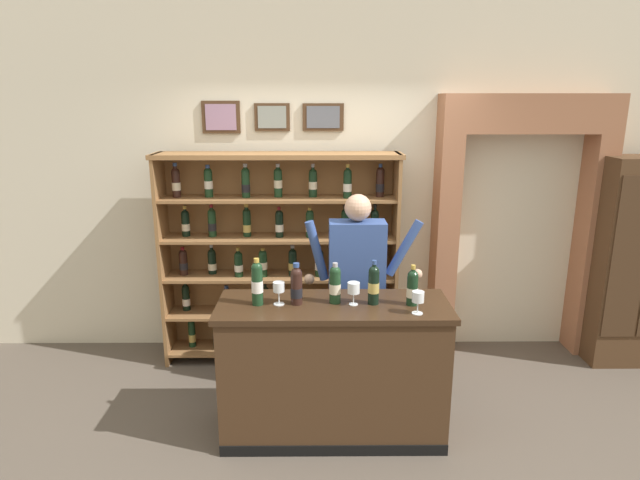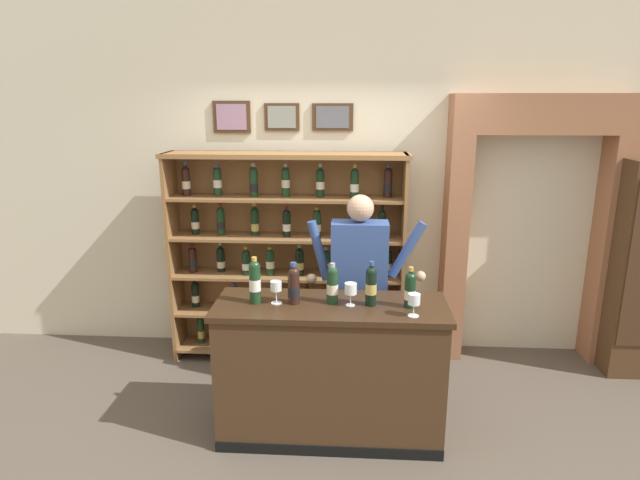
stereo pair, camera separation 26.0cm
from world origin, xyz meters
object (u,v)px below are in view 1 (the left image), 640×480
object	(u,v)px
wine_shelf	(280,252)
tasting_bottle_prosecco	(296,286)
wine_glass_center	(354,288)
shopkeeper	(357,274)
tasting_counter	(333,370)
tasting_bottle_bianco	(335,284)
tasting_bottle_grappa	(257,282)
wine_glass_left	(279,288)
side_cabinet	(631,262)
wine_glass_right	(418,298)
tasting_bottle_chianti	(374,284)
tasting_bottle_vin_santo	(412,287)

from	to	relation	value
wine_shelf	tasting_bottle_prosecco	xyz separation A→B (m)	(0.19, -1.19, 0.11)
wine_glass_center	wine_shelf	bearing A→B (deg)	115.56
shopkeeper	tasting_counter	bearing A→B (deg)	-111.12
shopkeeper	tasting_bottle_bianco	world-z (taller)	shopkeeper
tasting_bottle_grappa	wine_glass_left	xyz separation A→B (m)	(0.14, -0.00, -0.04)
side_cabinet	wine_glass_left	bearing A→B (deg)	-159.66
tasting_bottle_bianco	wine_glass_right	xyz separation A→B (m)	(0.53, -0.20, -0.03)
tasting_bottle_grappa	tasting_bottle_prosecco	size ratio (longest dim) A/B	1.12
tasting_bottle_chianti	wine_shelf	bearing A→B (deg)	120.88
tasting_bottle_chianti	tasting_bottle_bianco	bearing A→B (deg)	174.61
wine_glass_left	wine_glass_right	xyz separation A→B (m)	(0.91, -0.17, -0.01)
tasting_bottle_grappa	tasting_bottle_chianti	world-z (taller)	tasting_bottle_grappa
wine_shelf	tasting_counter	size ratio (longest dim) A/B	1.33
tasting_counter	shopkeeper	size ratio (longest dim) A/B	0.96
tasting_bottle_grappa	tasting_bottle_vin_santo	size ratio (longest dim) A/B	1.16
side_cabinet	tasting_bottle_prosecco	size ratio (longest dim) A/B	6.45
wine_glass_center	wine_glass_left	bearing A→B (deg)	178.89
tasting_bottle_grappa	wine_glass_right	distance (m)	1.07
tasting_bottle_vin_santo	tasting_bottle_chianti	bearing A→B (deg)	176.23
wine_shelf	tasting_bottle_grappa	distance (m)	1.21
wine_shelf	shopkeeper	distance (m)	0.93
tasting_bottle_grappa	tasting_bottle_bianco	distance (m)	0.53
tasting_bottle_bianco	wine_glass_left	size ratio (longest dim) A/B	1.79
shopkeeper	tasting_bottle_vin_santo	distance (m)	0.64
tasting_bottle_prosecco	shopkeeper	bearing A→B (deg)	49.25
side_cabinet	tasting_bottle_chianti	distance (m)	2.68
tasting_bottle_bianco	tasting_bottle_chianti	bearing A→B (deg)	-5.39
tasting_bottle_bianco	wine_glass_right	bearing A→B (deg)	-20.47
side_cabinet	wine_glass_center	distance (m)	2.81
tasting_bottle_bianco	wine_glass_left	bearing A→B (deg)	-175.65
tasting_bottle_grappa	tasting_bottle_vin_santo	bearing A→B (deg)	-0.72
tasting_bottle_grappa	tasting_bottle_prosecco	xyz separation A→B (m)	(0.26, 0.00, -0.02)
tasting_bottle_bianco	tasting_bottle_vin_santo	distance (m)	0.52
wine_shelf	wine_glass_right	xyz separation A→B (m)	(0.98, -1.37, 0.08)
tasting_bottle_prosecco	wine_glass_left	distance (m)	0.12
wine_glass_left	wine_glass_right	world-z (taller)	wine_glass_left
wine_glass_left	wine_glass_center	distance (m)	0.50
tasting_bottle_vin_santo	wine_glass_left	world-z (taller)	tasting_bottle_vin_santo
shopkeeper	tasting_bottle_bianco	distance (m)	0.54
side_cabinet	wine_glass_right	size ratio (longest dim) A/B	12.35
tasting_counter	wine_glass_right	bearing A→B (deg)	-17.99
side_cabinet	wine_glass_left	world-z (taller)	side_cabinet
tasting_bottle_grappa	wine_glass_left	distance (m)	0.15
wine_glass_center	tasting_bottle_bianco	bearing A→B (deg)	162.65
tasting_bottle_prosecco	tasting_counter	bearing A→B (deg)	0.56
tasting_counter	wine_glass_center	distance (m)	0.63
tasting_bottle_bianco	wine_glass_left	world-z (taller)	tasting_bottle_bianco
tasting_bottle_grappa	tasting_bottle_bianco	xyz separation A→B (m)	(0.53, 0.03, -0.02)
shopkeeper	tasting_bottle_grappa	bearing A→B (deg)	-143.56
tasting_bottle_vin_santo	wine_glass_left	xyz separation A→B (m)	(-0.90, 0.01, -0.01)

